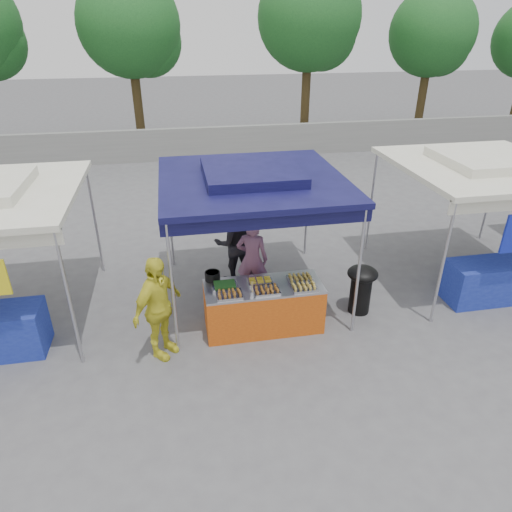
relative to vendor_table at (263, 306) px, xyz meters
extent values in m
plane|color=#545356|center=(0.00, 0.10, -0.43)|extent=(80.00, 80.00, 0.00)
cube|color=slate|center=(0.00, 11.10, 0.17)|extent=(40.00, 0.25, 1.20)
cylinder|color=#AFAEB5|center=(-1.50, -0.40, 0.72)|extent=(0.05, 0.05, 2.30)
cylinder|color=#AFAEB5|center=(1.50, -0.40, 0.72)|extent=(0.05, 0.05, 2.30)
cylinder|color=#AFAEB5|center=(-1.50, 2.60, 0.72)|extent=(0.05, 0.05, 2.30)
cylinder|color=#AFAEB5|center=(1.50, 2.60, 0.72)|extent=(0.05, 0.05, 2.30)
cube|color=#0F0F3C|center=(0.00, 1.10, 1.92)|extent=(3.20, 3.20, 0.10)
cube|color=#0F0F3C|center=(0.00, 1.10, 2.05)|extent=(1.65, 1.65, 0.18)
cube|color=#0F0F3C|center=(0.00, -0.40, 1.77)|extent=(3.20, 0.04, 0.25)
cylinder|color=#AFAEB5|center=(-3.00, -0.40, 0.72)|extent=(0.05, 0.05, 2.30)
cylinder|color=#AFAEB5|center=(-3.00, 2.60, 0.72)|extent=(0.05, 0.05, 2.30)
cylinder|color=#AFAEB5|center=(3.00, -0.40, 0.72)|extent=(0.05, 0.05, 2.30)
cylinder|color=#AFAEB5|center=(3.00, 2.60, 0.72)|extent=(0.05, 0.05, 2.30)
cylinder|color=#AFAEB5|center=(6.00, 2.60, 0.72)|extent=(0.05, 0.05, 2.30)
cube|color=beige|center=(4.50, 1.10, 1.92)|extent=(3.20, 3.20, 0.10)
cube|color=beige|center=(4.50, 1.10, 2.05)|extent=(1.65, 1.65, 0.18)
cube|color=#1D2E97|center=(4.50, 0.10, -0.03)|extent=(1.80, 0.70, 0.80)
cylinder|color=#3C2E17|center=(-2.52, 13.11, 1.66)|extent=(0.36, 0.36, 4.17)
sphere|color=#1D5720|center=(-2.52, 13.11, 4.22)|extent=(3.81, 3.81, 3.81)
sphere|color=#1D5720|center=(-1.92, 13.31, 3.63)|extent=(2.62, 2.62, 2.62)
cylinder|color=#3C2E17|center=(4.32, 12.71, 1.77)|extent=(0.36, 0.36, 4.40)
sphere|color=#1D5720|center=(4.32, 12.71, 4.47)|extent=(4.02, 4.02, 4.02)
sphere|color=#1D5720|center=(4.92, 12.91, 3.85)|extent=(2.76, 2.76, 2.76)
cylinder|color=#3C2E17|center=(9.79, 13.05, 1.52)|extent=(0.36, 0.36, 3.88)
sphere|color=#1D5720|center=(9.79, 13.05, 3.90)|extent=(3.55, 3.55, 3.55)
sphere|color=#1D5720|center=(10.39, 13.25, 3.35)|extent=(2.44, 2.44, 2.44)
cube|color=#B44710|center=(0.00, 0.00, -0.02)|extent=(2.00, 0.80, 0.81)
cube|color=#AFAEB5|center=(0.00, 0.00, 0.40)|extent=(2.00, 0.80, 0.04)
cube|color=#BBBABF|center=(-0.61, -0.24, 0.45)|extent=(0.42, 0.30, 0.05)
cube|color=brown|center=(-0.61, -0.24, 0.49)|extent=(0.35, 0.25, 0.02)
cube|color=#BBBABF|center=(0.01, -0.22, 0.45)|extent=(0.42, 0.30, 0.05)
cube|color=brown|center=(0.01, -0.22, 0.49)|extent=(0.35, 0.25, 0.02)
cube|color=#BBBABF|center=(0.64, -0.24, 0.45)|extent=(0.42, 0.30, 0.05)
cube|color=#A38937|center=(0.64, -0.24, 0.49)|extent=(0.35, 0.25, 0.02)
cube|color=#BBBABF|center=(-0.65, 0.06, 0.45)|extent=(0.42, 0.30, 0.05)
cube|color=#1D511B|center=(-0.65, 0.06, 0.49)|extent=(0.35, 0.25, 0.02)
cube|color=#BBBABF|center=(-0.04, 0.10, 0.45)|extent=(0.42, 0.30, 0.05)
cube|color=gold|center=(-0.04, 0.10, 0.49)|extent=(0.35, 0.25, 0.02)
cube|color=#BBBABF|center=(0.65, 0.05, 0.45)|extent=(0.42, 0.30, 0.05)
cube|color=#A38937|center=(0.65, 0.05, 0.49)|extent=(0.35, 0.25, 0.02)
cylinder|color=black|center=(-0.83, 0.34, 0.50)|extent=(0.26, 0.26, 0.15)
cylinder|color=#AFAEB5|center=(-0.25, -0.30, 0.47)|extent=(0.07, 0.07, 0.09)
cylinder|color=black|center=(1.84, 0.16, -0.05)|extent=(0.38, 0.38, 0.74)
ellipsoid|color=black|center=(1.84, 0.16, 0.38)|extent=(0.55, 0.55, 0.25)
cube|color=#122197|center=(-0.36, 0.65, -0.27)|extent=(0.51, 0.35, 0.30)
cube|color=#122197|center=(0.31, 0.66, -0.28)|extent=(0.49, 0.34, 0.29)
cube|color=#122197|center=(0.31, 0.66, 0.01)|extent=(0.46, 0.32, 0.28)
imported|color=#805170|center=(-0.02, 1.01, 0.40)|extent=(0.70, 0.57, 1.65)
imported|color=black|center=(-0.26, 1.76, 0.40)|extent=(0.84, 0.67, 1.66)
imported|color=gold|center=(-1.75, -0.42, 0.45)|extent=(0.99, 1.06, 1.75)
camera|label=1|loc=(-1.33, -6.45, 4.43)|focal=32.00mm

